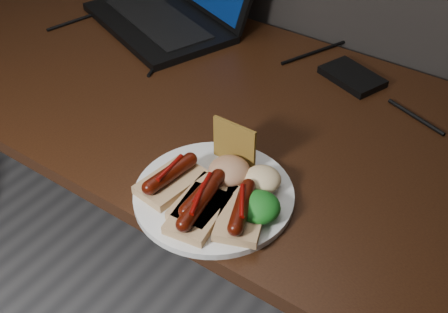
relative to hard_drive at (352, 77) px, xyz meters
name	(u,v)px	position (x,y,z in m)	size (l,w,h in m)	color
desk	(185,119)	(-0.29, -0.23, -0.10)	(1.40, 0.70, 0.75)	#321A0C
hard_drive	(352,77)	(0.00, 0.00, 0.00)	(0.13, 0.08, 0.02)	black
desk_cables	(226,53)	(-0.29, -0.07, 0.00)	(0.96, 0.42, 0.01)	black
plate	(214,195)	(-0.03, -0.47, 0.00)	(0.27, 0.27, 0.01)	white
bread_sausage_left	(171,178)	(-0.10, -0.50, 0.02)	(0.08, 0.12, 0.04)	#D7B47E
bread_sausage_center	(203,198)	(-0.03, -0.51, 0.02)	(0.08, 0.12, 0.04)	#D7B47E
bread_sausage_right	(242,212)	(0.04, -0.50, 0.02)	(0.11, 0.13, 0.04)	#D7B47E
bread_sausage_extra	(198,209)	(-0.02, -0.53, 0.02)	(0.09, 0.12, 0.04)	#D7B47E
crispbread	(234,144)	(-0.05, -0.39, 0.05)	(0.09, 0.01, 0.09)	#A67D2D
salad_greens	(259,207)	(0.06, -0.48, 0.02)	(0.07, 0.07, 0.04)	#125D16
salsa_mound	(229,171)	(-0.03, -0.43, 0.02)	(0.07, 0.07, 0.04)	maroon
coleslaw_mound	(262,179)	(0.03, -0.42, 0.02)	(0.06, 0.06, 0.04)	#EBE7CA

